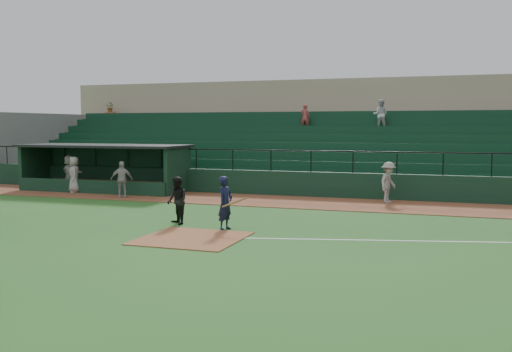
% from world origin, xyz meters
% --- Properties ---
extents(ground, '(90.00, 90.00, 0.00)m').
position_xyz_m(ground, '(0.00, 0.00, 0.00)').
color(ground, '#21521A').
rests_on(ground, ground).
extents(warning_track, '(40.00, 4.00, 0.03)m').
position_xyz_m(warning_track, '(0.00, 8.00, 0.01)').
color(warning_track, brown).
rests_on(warning_track, ground).
extents(home_plate_dirt, '(3.00, 3.00, 0.03)m').
position_xyz_m(home_plate_dirt, '(0.00, -1.00, 0.01)').
color(home_plate_dirt, brown).
rests_on(home_plate_dirt, ground).
extents(foul_line, '(17.49, 4.44, 0.01)m').
position_xyz_m(foul_line, '(8.00, 1.20, 0.01)').
color(foul_line, white).
rests_on(foul_line, ground).
extents(stadium_structure, '(38.00, 13.08, 6.40)m').
position_xyz_m(stadium_structure, '(-0.00, 16.46, 2.30)').
color(stadium_structure, black).
rests_on(stadium_structure, ground).
extents(dugout, '(8.90, 3.20, 2.42)m').
position_xyz_m(dugout, '(-9.75, 9.56, 1.33)').
color(dugout, black).
rests_on(dugout, ground).
extents(batter_at_plate, '(1.06, 0.72, 1.76)m').
position_xyz_m(batter_at_plate, '(0.42, 0.69, 0.88)').
color(batter_at_plate, black).
rests_on(batter_at_plate, ground).
extents(umpire, '(1.01, 1.00, 1.65)m').
position_xyz_m(umpire, '(-1.57, 1.16, 0.82)').
color(umpire, black).
rests_on(umpire, ground).
extents(runner, '(1.01, 1.31, 1.79)m').
position_xyz_m(runner, '(4.76, 9.03, 0.93)').
color(runner, gray).
rests_on(runner, warning_track).
extents(dugout_player_a, '(1.08, 0.86, 1.71)m').
position_xyz_m(dugout_player_a, '(-7.30, 6.83, 0.89)').
color(dugout_player_a, '#ACA6A1').
rests_on(dugout_player_a, warning_track).
extents(dugout_player_b, '(1.03, 1.06, 1.83)m').
position_xyz_m(dugout_player_b, '(-10.64, 7.79, 0.94)').
color(dugout_player_b, '#9B9691').
rests_on(dugout_player_b, warning_track).
extents(dugout_player_c, '(1.81, 1.30, 1.89)m').
position_xyz_m(dugout_player_c, '(-11.16, 8.15, 0.98)').
color(dugout_player_c, '#A39D99').
rests_on(dugout_player_c, warning_track).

